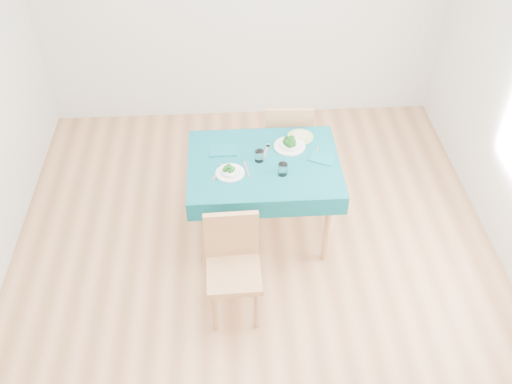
{
  "coord_description": "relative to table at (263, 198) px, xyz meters",
  "views": [
    {
      "loc": [
        -0.18,
        -2.97,
        3.54
      ],
      "look_at": [
        0.0,
        0.0,
        0.85
      ],
      "focal_mm": 40.0,
      "sensor_mm": 36.0,
      "label": 1
    }
  ],
  "objects": [
    {
      "name": "tumbler_side",
      "position": [
        0.13,
        -0.14,
        0.43
      ],
      "size": [
        0.07,
        0.07,
        0.09
      ],
      "primitive_type": "cylinder",
      "color": "white",
      "rests_on": "table"
    },
    {
      "name": "side_plate",
      "position": [
        0.32,
        0.31,
        0.38
      ],
      "size": [
        0.21,
        0.21,
        0.01
      ],
      "primitive_type": "cylinder",
      "color": "#9BC25F",
      "rests_on": "table"
    },
    {
      "name": "bread_slice",
      "position": [
        0.32,
        0.31,
        0.4
      ],
      "size": [
        0.12,
        0.12,
        0.02
      ],
      "primitive_type": "cube",
      "rotation": [
        0.0,
        0.0,
        -0.07
      ],
      "color": "beige",
      "rests_on": "side_plate"
    },
    {
      "name": "table",
      "position": [
        0.0,
        0.0,
        0.0
      ],
      "size": [
        1.17,
        0.89,
        0.76
      ],
      "primitive_type": "cube",
      "color": "#084F5B",
      "rests_on": "ground"
    },
    {
      "name": "bowl_near",
      "position": [
        -0.26,
        -0.12,
        0.41
      ],
      "size": [
        0.22,
        0.22,
        0.07
      ],
      "primitive_type": null,
      "color": "white",
      "rests_on": "table"
    },
    {
      "name": "napkin_near",
      "position": [
        -0.31,
        0.16,
        0.39
      ],
      "size": [
        0.21,
        0.15,
        0.01
      ],
      "primitive_type": "cube",
      "rotation": [
        0.0,
        0.0,
        -0.01
      ],
      "color": "#0C5865",
      "rests_on": "table"
    },
    {
      "name": "chair_near",
      "position": [
        -0.27,
        -0.82,
        0.1
      ],
      "size": [
        0.39,
        0.43,
        0.96
      ],
      "primitive_type": "cube",
      "rotation": [
        0.0,
        0.0,
        0.03
      ],
      "color": "#B18053",
      "rests_on": "ground"
    },
    {
      "name": "fork_far",
      "position": [
        0.02,
        0.12,
        0.38
      ],
      "size": [
        0.09,
        0.2,
        0.0
      ],
      "primitive_type": "cube",
      "rotation": [
        0.0,
        0.0,
        -0.3
      ],
      "color": "silver",
      "rests_on": "table"
    },
    {
      "name": "knife_far",
      "position": [
        0.42,
        0.07,
        0.38
      ],
      "size": [
        0.08,
        0.22,
        0.0
      ],
      "primitive_type": "cube",
      "rotation": [
        0.0,
        0.0,
        -0.3
      ],
      "color": "silver",
      "rests_on": "table"
    },
    {
      "name": "napkin_far",
      "position": [
        0.45,
        0.02,
        0.38
      ],
      "size": [
        0.22,
        0.19,
        0.01
      ],
      "primitive_type": "cube",
      "rotation": [
        0.0,
        0.0,
        -0.44
      ],
      "color": "#0C5865",
      "rests_on": "table"
    },
    {
      "name": "knife_near",
      "position": [
        -0.13,
        -0.08,
        0.38
      ],
      "size": [
        0.05,
        0.2,
        0.0
      ],
      "primitive_type": "cube",
      "rotation": [
        0.0,
        0.0,
        0.15
      ],
      "color": "silver",
      "rests_on": "table"
    },
    {
      "name": "fork_near",
      "position": [
        -0.36,
        -0.11,
        0.38
      ],
      "size": [
        0.09,
        0.19,
        0.0
      ],
      "primitive_type": "cube",
      "rotation": [
        0.0,
        0.0,
        -0.35
      ],
      "color": "silver",
      "rests_on": "table"
    },
    {
      "name": "tumbler_center",
      "position": [
        -0.03,
        0.03,
        0.42
      ],
      "size": [
        0.07,
        0.07,
        0.09
      ],
      "primitive_type": "cylinder",
      "color": "white",
      "rests_on": "table"
    },
    {
      "name": "chair_far",
      "position": [
        0.27,
        0.76,
        0.13
      ],
      "size": [
        0.43,
        0.47,
        1.02
      ],
      "primitive_type": "cube",
      "rotation": [
        0.0,
        0.0,
        3.09
      ],
      "color": "#B18053",
      "rests_on": "ground"
    },
    {
      "name": "bowl_far",
      "position": [
        0.22,
        0.19,
        0.42
      ],
      "size": [
        0.25,
        0.25,
        0.08
      ],
      "primitive_type": null,
      "color": "white",
      "rests_on": "table"
    },
    {
      "name": "room_shell",
      "position": [
        -0.09,
        -0.44,
        0.97
      ],
      "size": [
        4.02,
        4.52,
        2.73
      ],
      "color": "#A46C44",
      "rests_on": "ground"
    }
  ]
}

